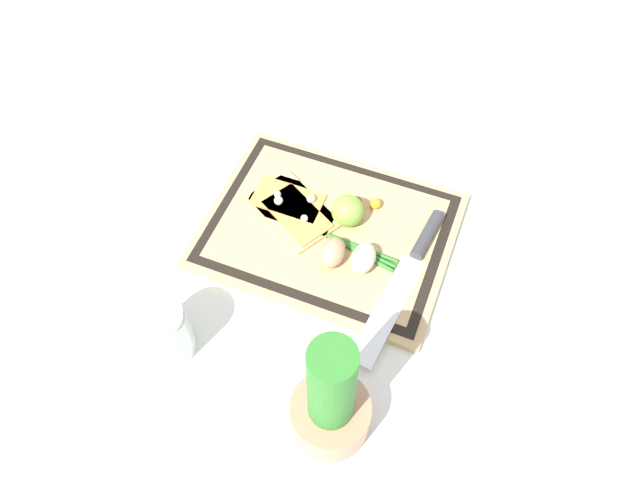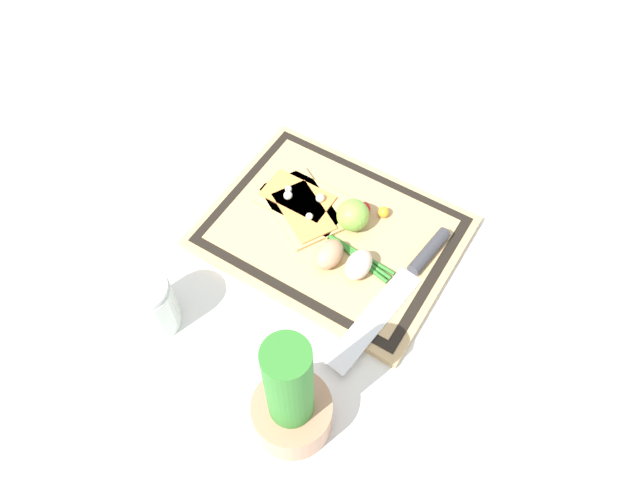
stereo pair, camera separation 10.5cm
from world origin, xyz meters
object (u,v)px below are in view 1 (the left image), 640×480
(pizza_slice_far, at_px, (294,211))
(cherry_tomato_red, at_px, (356,202))
(sauce_jar, at_px, (164,334))
(cherry_tomato_yellow, at_px, (376,203))
(herb_pot, at_px, (331,403))
(egg_brown, at_px, (333,253))
(lime, at_px, (348,211))
(pizza_slice_near, at_px, (293,202))
(knife, at_px, (414,259))
(egg_pink, at_px, (363,258))

(pizza_slice_far, xyz_separation_m, cherry_tomato_red, (-0.10, -0.06, 0.01))
(sauce_jar, bearing_deg, cherry_tomato_yellow, -120.69)
(pizza_slice_far, relative_size, herb_pot, 0.75)
(egg_brown, height_order, cherry_tomato_red, egg_brown)
(lime, bearing_deg, pizza_slice_far, 11.87)
(lime, height_order, sauce_jar, sauce_jar)
(cherry_tomato_red, bearing_deg, pizza_slice_near, 19.49)
(pizza_slice_near, distance_m, sauce_jar, 0.33)
(pizza_slice_near, bearing_deg, egg_brown, 142.33)
(pizza_slice_far, height_order, knife, pizza_slice_far)
(pizza_slice_far, relative_size, knife, 0.58)
(cherry_tomato_yellow, bearing_deg, pizza_slice_near, 19.05)
(pizza_slice_far, bearing_deg, herb_pot, 120.73)
(knife, distance_m, sauce_jar, 0.42)
(egg_pink, xyz_separation_m, lime, (0.06, -0.08, 0.01))
(knife, bearing_deg, pizza_slice_far, -5.05)
(knife, relative_size, sauce_jar, 2.92)
(pizza_slice_far, height_order, egg_brown, egg_brown)
(egg_brown, bearing_deg, lime, -86.90)
(pizza_slice_near, xyz_separation_m, pizza_slice_far, (-0.01, 0.02, 0.00))
(egg_brown, distance_m, lime, 0.09)
(herb_pot, bearing_deg, cherry_tomato_yellow, -80.92)
(pizza_slice_near, relative_size, herb_pot, 0.65)
(lime, bearing_deg, pizza_slice_near, 1.05)
(egg_brown, relative_size, lime, 1.03)
(lime, xyz_separation_m, cherry_tomato_red, (-0.00, -0.04, -0.02))
(lime, bearing_deg, cherry_tomato_yellow, -128.38)
(pizza_slice_far, distance_m, cherry_tomato_yellow, 0.15)
(herb_pot, bearing_deg, cherry_tomato_red, -75.82)
(egg_pink, height_order, cherry_tomato_yellow, egg_pink)
(knife, relative_size, lime, 5.51)
(egg_brown, distance_m, sauce_jar, 0.30)
(lime, height_order, cherry_tomato_yellow, lime)
(knife, xyz_separation_m, sauce_jar, (0.32, 0.28, 0.02))
(knife, distance_m, lime, 0.14)
(lime, height_order, herb_pot, herb_pot)
(pizza_slice_near, bearing_deg, cherry_tomato_yellow, -160.95)
(knife, height_order, sauce_jar, sauce_jar)
(cherry_tomato_red, bearing_deg, pizza_slice_far, 29.83)
(pizza_slice_near, height_order, egg_pink, egg_pink)
(cherry_tomato_yellow, xyz_separation_m, sauce_jar, (0.22, 0.37, 0.02))
(lime, bearing_deg, herb_pot, 106.09)
(pizza_slice_far, distance_m, knife, 0.23)
(herb_pot, bearing_deg, lime, -73.91)
(pizza_slice_near, xyz_separation_m, herb_pot, (-0.20, 0.34, 0.06))
(knife, height_order, herb_pot, herb_pot)
(egg_brown, height_order, egg_pink, same)
(lime, relative_size, herb_pot, 0.23)
(knife, bearing_deg, sauce_jar, 41.67)
(pizza_slice_near, xyz_separation_m, knife, (-0.24, 0.04, 0.00))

